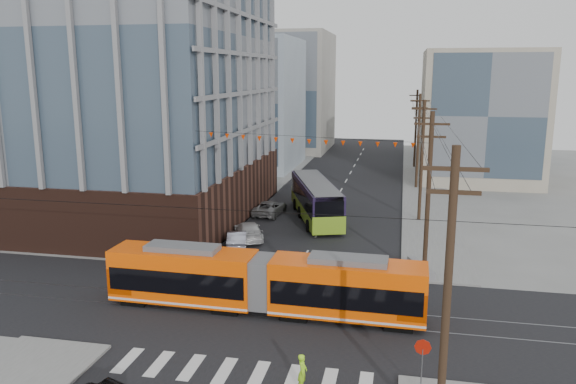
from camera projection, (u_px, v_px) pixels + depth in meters
name	position (u px, v px, depth m)	size (l,w,h in m)	color
ground	(258.00, 342.00, 28.34)	(160.00, 160.00, 0.00)	slate
office_building	(88.00, 62.00, 51.70)	(30.00, 25.00, 28.60)	#381E16
bg_bldg_nw_near	(234.00, 104.00, 79.61)	(18.00, 16.00, 18.00)	#8C99A5
bg_bldg_ne_near	(480.00, 116.00, 69.50)	(14.00, 14.00, 16.00)	gray
bg_bldg_nw_far	(284.00, 92.00, 97.97)	(16.00, 18.00, 20.00)	gray
bg_bldg_ne_far	(476.00, 113.00, 88.48)	(16.00, 16.00, 14.00)	#8C99A5
utility_pole_near	(447.00, 300.00, 19.77)	(0.30, 0.30, 11.00)	black
utility_pole_far	(416.00, 129.00, 79.16)	(0.30, 0.30, 11.00)	black
streetcar	(263.00, 283.00, 31.67)	(18.06, 2.54, 3.48)	#FD5003
city_bus	(316.00, 199.00, 51.93)	(2.80, 12.92, 3.66)	#1D1330
parked_car_silver	(237.00, 239.00, 43.56)	(1.44, 4.13, 1.36)	#9EA0B1
parked_car_white	(248.00, 231.00, 45.69)	(2.02, 4.97, 1.44)	#B7B7B7
parked_car_grey	(270.00, 208.00, 53.53)	(2.28, 4.96, 1.38)	slate
pedestrian	(302.00, 372.00, 23.99)	(0.59, 0.39, 1.63)	#AAFA21
stop_sign	(422.00, 368.00, 23.61)	(0.70, 0.70, 2.32)	#A31305
jersey_barrier	(421.00, 269.00, 37.86)	(0.80, 3.54, 0.71)	gray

